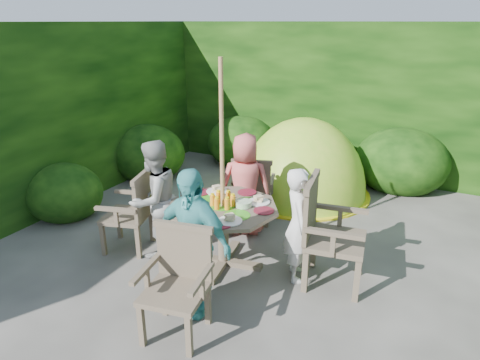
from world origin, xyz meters
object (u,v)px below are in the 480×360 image
at_px(garden_chair_back, 253,189).
at_px(child_back, 245,185).
at_px(child_front, 192,242).
at_px(parasol_pole, 222,169).
at_px(garden_chair_front, 178,280).
at_px(patio_table, 223,215).
at_px(garden_chair_left, 133,210).
at_px(garden_chair_right, 327,232).
at_px(child_right, 298,225).
at_px(dome_tent, 301,193).
at_px(child_left, 155,199).

relative_size(garden_chair_back, child_back, 0.68).
bearing_deg(child_front, parasol_pole, 104.81).
relative_size(parasol_pole, garden_chair_front, 2.45).
bearing_deg(patio_table, child_back, 99.32).
distance_m(garden_chair_front, child_back, 1.91).
xyz_separation_m(garden_chair_left, child_back, (0.96, 0.95, 0.15)).
relative_size(garden_chair_right, garden_chair_left, 1.17).
xyz_separation_m(garden_chair_right, child_front, (-0.95, -0.96, 0.12)).
relative_size(child_right, dome_tent, 0.51).
xyz_separation_m(child_front, dome_tent, (-0.04, 3.13, -0.69)).
height_order(garden_chair_front, child_back, child_back).
xyz_separation_m(garden_chair_right, child_right, (-0.28, -0.05, 0.03)).
xyz_separation_m(parasol_pole, garden_chair_back, (-0.16, 1.09, -0.64)).
relative_size(garden_chair_back, child_front, 0.63).
distance_m(garden_chair_right, child_front, 1.36).
relative_size(garden_chair_front, child_right, 0.75).
bearing_deg(parasol_pole, garden_chair_front, -81.04).
bearing_deg(garden_chair_front, parasol_pole, 89.07).
bearing_deg(child_back, garden_chair_back, -103.73).
distance_m(garden_chair_front, dome_tent, 3.46).
bearing_deg(garden_chair_front, child_right, 53.07).
relative_size(parasol_pole, child_front, 1.60).
height_order(parasol_pole, child_front, parasol_pole).
relative_size(garden_chair_left, child_left, 0.68).
bearing_deg(garden_chair_left, patio_table, 81.53).
xyz_separation_m(garden_chair_right, garden_chair_front, (-0.90, -1.26, -0.08)).
xyz_separation_m(garden_chair_front, child_right, (0.62, 1.21, 0.12)).
bearing_deg(garden_chair_back, patio_table, 81.13).
bearing_deg(garden_chair_front, patio_table, 88.86).
xyz_separation_m(garden_chair_left, garden_chair_back, (0.93, 1.25, -0.02)).
bearing_deg(child_left, garden_chair_left, -74.09).
xyz_separation_m(child_left, dome_tent, (0.88, 2.46, -0.66)).
bearing_deg(child_left, garden_chair_front, 54.00).
bearing_deg(child_left, garden_chair_back, 161.70).
distance_m(garden_chair_back, garden_chair_front, 2.20).
bearing_deg(child_back, child_left, 33.42).
xyz_separation_m(patio_table, garden_chair_back, (-0.17, 1.09, -0.12)).
distance_m(parasol_pole, child_right, 0.95).
bearing_deg(child_right, child_left, 70.51).
bearing_deg(dome_tent, garden_chair_back, -90.45).
relative_size(parasol_pole, garden_chair_back, 2.53).
bearing_deg(child_back, parasol_pole, 78.42).
relative_size(garden_chair_back, garden_chair_front, 0.97).
bearing_deg(child_right, patio_table, 70.45).
xyz_separation_m(child_back, dome_tent, (0.22, 1.55, -0.64)).
height_order(garden_chair_back, child_right, child_right).
bearing_deg(patio_table, child_right, 8.96).
relative_size(parasol_pole, child_right, 1.85).
relative_size(patio_table, garden_chair_right, 1.29).
bearing_deg(child_right, garden_chair_left, 70.18).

